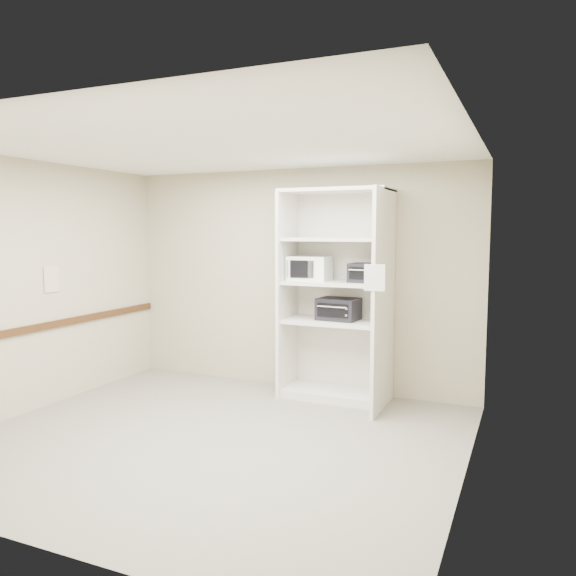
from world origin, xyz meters
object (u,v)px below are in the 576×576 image
at_px(microwave, 310,268).
at_px(toaster_oven_lower, 339,309).
at_px(shelving_unit, 340,302).
at_px(toaster_oven_upper, 367,273).

relative_size(microwave, toaster_oven_lower, 1.03).
bearing_deg(toaster_oven_lower, shelving_unit, -49.98).
relative_size(shelving_unit, microwave, 5.19).
distance_m(microwave, toaster_oven_lower, 0.58).
bearing_deg(microwave, shelving_unit, -4.50).
xyz_separation_m(shelving_unit, microwave, (-0.38, 0.02, 0.38)).
xyz_separation_m(toaster_oven_upper, toaster_oven_lower, (-0.34, 0.04, -0.43)).
distance_m(shelving_unit, toaster_oven_lower, 0.09).
distance_m(shelving_unit, toaster_oven_upper, 0.47).
bearing_deg(microwave, toaster_oven_upper, -3.51).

